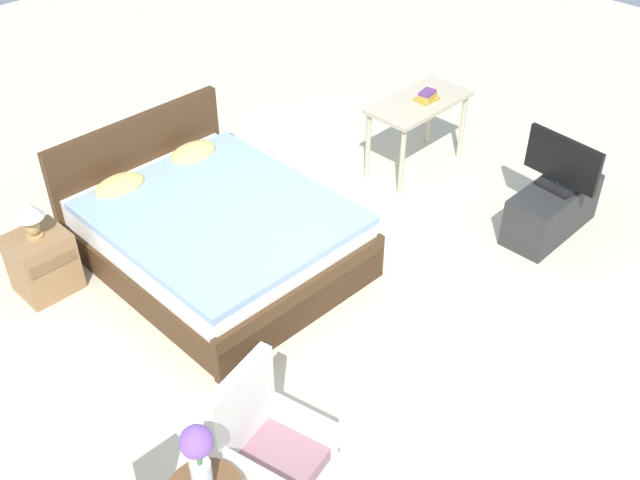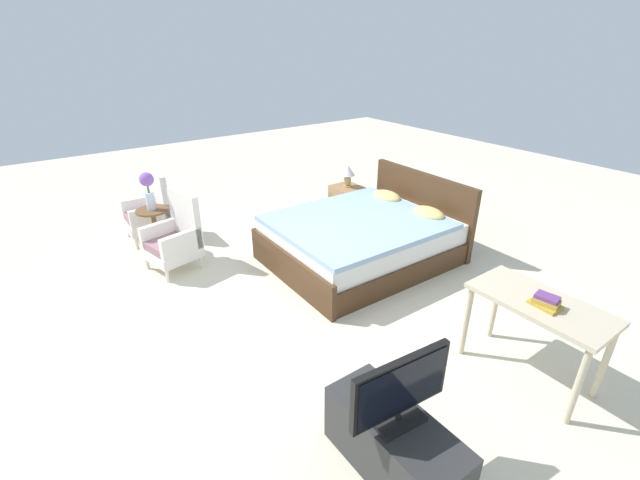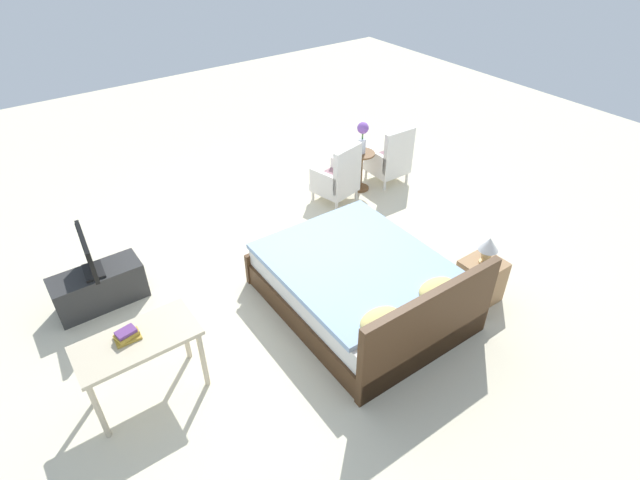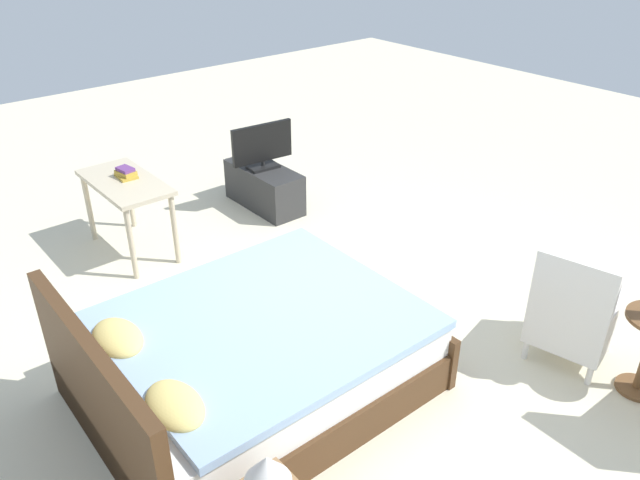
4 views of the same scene
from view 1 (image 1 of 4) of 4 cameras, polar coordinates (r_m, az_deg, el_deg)
ground_plane at (r=5.86m, az=-0.40°, el=-5.22°), size 16.00×16.00×0.00m
bed at (r=6.20m, az=-8.19°, el=0.66°), size 1.73×2.18×0.96m
armchair_by_window_right at (r=4.50m, az=-4.02°, el=-15.69°), size 0.64×0.64×0.92m
flower_vase at (r=3.86m, az=-9.25°, el=-15.83°), size 0.17×0.17×0.48m
nightstand at (r=6.26m, az=-20.36°, el=-1.64°), size 0.44×0.41×0.52m
table_lamp at (r=5.99m, az=-21.33°, el=1.89°), size 0.22×0.22×0.33m
tv_stand at (r=6.82m, az=17.23°, el=2.24°), size 0.96×0.40×0.45m
tv_flatscreen at (r=6.58m, az=17.98°, el=5.59°), size 0.23×0.69×0.48m
vanity_desk at (r=7.29m, az=7.50°, el=9.74°), size 1.04×0.52×0.73m
book_stack at (r=7.24m, az=8.15°, el=10.79°), size 0.22×0.16×0.09m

